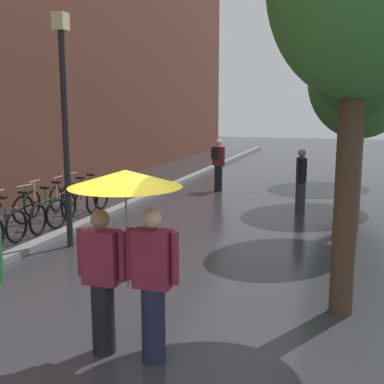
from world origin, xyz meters
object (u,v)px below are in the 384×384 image
street_tree_1 (362,53)px  parked_bicycle_4 (50,204)px  street_tree_3 (360,87)px  street_tree_2 (361,79)px  parked_bicycle_6 (85,194)px  street_lamp_post (65,115)px  couple_under_umbrella (126,231)px  pedestrian_walking_far (301,180)px  parked_bicycle_3 (40,210)px  parked_bicycle_5 (74,198)px  parked_bicycle_2 (17,217)px  pedestrian_walking_midground (218,164)px

street_tree_1 → parked_bicycle_4: bearing=-171.5°
street_tree_3 → street_tree_2: bearing=-90.7°
parked_bicycle_6 → street_lamp_post: size_ratio=0.25×
couple_under_umbrella → street_lamp_post: 4.81m
parked_bicycle_4 → street_lamp_post: bearing=-48.0°
street_lamp_post → pedestrian_walking_far: street_lamp_post is taller
street_lamp_post → pedestrian_walking_far: 6.45m
parked_bicycle_6 → parked_bicycle_3: bearing=-87.7°
parked_bicycle_5 → couple_under_umbrella: size_ratio=0.54×
parked_bicycle_5 → parked_bicycle_6: same height
parked_bicycle_5 → pedestrian_walking_far: size_ratio=0.68×
parked_bicycle_2 → street_lamp_post: bearing=-16.7°
street_tree_2 → parked_bicycle_3: (-6.98, -5.29, -3.13)m
street_tree_1 → parked_bicycle_5: (-6.96, -0.22, -3.49)m
street_tree_2 → parked_bicycle_5: (-7.03, -3.72, -3.13)m
street_tree_2 → parked_bicycle_2: street_tree_2 is taller
couple_under_umbrella → pedestrian_walking_far: size_ratio=1.26×
pedestrian_walking_far → street_tree_3: bearing=76.7°
parked_bicycle_6 → couple_under_umbrella: 8.50m
street_tree_2 → street_lamp_post: bearing=-129.7°
parked_bicycle_3 → parked_bicycle_6: same height
pedestrian_walking_far → parked_bicycle_6: bearing=-167.5°
couple_under_umbrella → street_tree_2: bearing=76.4°
street_tree_3 → couple_under_umbrella: street_tree_3 is taller
street_tree_1 → street_tree_3: street_tree_1 is taller
street_tree_2 → parked_bicycle_4: bearing=-147.6°
parked_bicycle_2 → pedestrian_walking_far: (5.67, 4.22, 0.47)m
street_tree_1 → parked_bicycle_4: 8.00m
parked_bicycle_6 → pedestrian_walking_midground: size_ratio=0.66×
parked_bicycle_6 → street_lamp_post: (1.65, -3.45, 2.22)m
street_tree_2 → pedestrian_walking_far: (-1.38, -1.81, -2.65)m
parked_bicycle_3 → pedestrian_walking_far: bearing=31.9°
street_tree_1 → pedestrian_walking_far: size_ratio=3.16×
street_tree_2 → parked_bicycle_3: 9.30m
parked_bicycle_6 → parked_bicycle_4: bearing=-94.5°
street_tree_1 → parked_bicycle_2: size_ratio=4.62×
street_tree_2 → pedestrian_walking_far: 3.49m
street_tree_2 → parked_bicycle_5: 8.55m
street_tree_3 → parked_bicycle_4: size_ratio=4.62×
parked_bicycle_6 → pedestrian_walking_far: (5.69, 1.26, 0.47)m
street_tree_1 → parked_bicycle_6: 7.83m
parked_bicycle_3 → street_lamp_post: 2.98m
street_tree_2 → parked_bicycle_6: size_ratio=4.56×
parked_bicycle_3 → couple_under_umbrella: size_ratio=0.56×
parked_bicycle_3 → parked_bicycle_5: (-0.05, 1.57, 0.00)m
parked_bicycle_5 → street_tree_1: bearing=1.8°
street_lamp_post → pedestrian_walking_midground: street_lamp_post is taller
parked_bicycle_5 → couple_under_umbrella: 7.94m
parked_bicycle_3 → pedestrian_walking_far: (5.60, 3.49, 0.47)m
parked_bicycle_6 → pedestrian_walking_far: pedestrian_walking_far is taller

